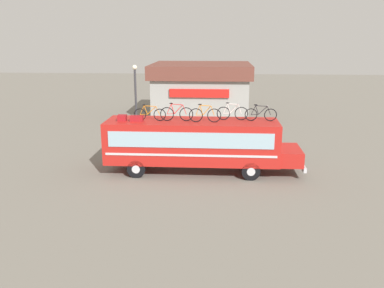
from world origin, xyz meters
name	(u,v)px	position (x,y,z in m)	size (l,w,h in m)	color
ground_plane	(192,172)	(0.00, 0.00, 0.00)	(120.00, 120.00, 0.00)	slate
bus	(196,142)	(0.22, 0.00, 1.71)	(10.66, 2.65, 2.88)	red
luggage_bag_1	(122,118)	(-3.74, -0.27, 3.04)	(0.46, 0.38, 0.32)	maroon
luggage_bag_2	(137,118)	(-2.94, -0.32, 3.04)	(0.68, 0.33, 0.31)	maroon
rooftop_bicycle_1	(150,114)	(-2.26, -0.15, 3.25)	(1.73, 0.44, 0.88)	black
rooftop_bicycle_2	(177,113)	(-0.82, -0.09, 3.29)	(1.78, 0.44, 0.98)	black
rooftop_bicycle_3	(205,115)	(0.71, -0.33, 3.28)	(1.70, 0.44, 0.97)	black
rooftop_bicycle_4	(232,113)	(2.17, 0.34, 3.28)	(1.69, 0.44, 0.96)	black
rooftop_bicycle_5	(261,114)	(3.67, 0.19, 3.26)	(1.71, 0.44, 0.90)	black
roadside_building	(201,89)	(-0.25, 16.71, 2.48)	(9.04, 8.22, 4.82)	#9E9E99
street_lamp	(136,101)	(-3.90, 4.30, 3.24)	(0.31, 0.31, 5.53)	#38383D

